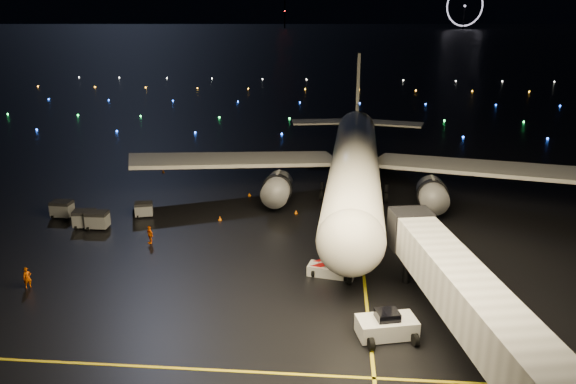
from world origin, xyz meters
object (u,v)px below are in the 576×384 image
at_px(airliner, 356,134).
at_px(crew_a, 27,278).
at_px(baggage_cart_2, 62,209).
at_px(baggage_cart_0, 97,220).
at_px(crew_c, 150,235).
at_px(baggage_cart_1, 144,210).
at_px(belt_loader, 332,260).
at_px(baggage_cart_3, 85,219).
at_px(pushback_tug, 387,324).

height_order(airliner, crew_a, airliner).
height_order(crew_a, baggage_cart_2, baggage_cart_2).
bearing_deg(baggage_cart_0, crew_a, -93.07).
xyz_separation_m(crew_c, baggage_cart_2, (-12.03, 6.37, 0.02)).
height_order(airliner, baggage_cart_1, airliner).
bearing_deg(crew_a, crew_c, 12.13).
bearing_deg(baggage_cart_2, belt_loader, -18.98).
distance_m(belt_loader, baggage_cart_1, 24.71).
bearing_deg(baggage_cart_3, belt_loader, -29.30).
distance_m(crew_a, baggage_cart_1, 17.85).
xyz_separation_m(crew_a, baggage_cart_0, (0.40, 13.37, 0.03)).
distance_m(crew_c, baggage_cart_2, 13.61).
height_order(pushback_tug, belt_loader, belt_loader).
xyz_separation_m(airliner, baggage_cart_3, (-28.74, -13.25, -6.88)).
relative_size(airliner, belt_loader, 9.35).
relative_size(airliner, baggage_cart_2, 24.93).
relative_size(crew_a, crew_c, 0.99).
relative_size(airliner, baggage_cart_0, 24.95).
height_order(pushback_tug, baggage_cart_2, pushback_tug).
relative_size(pushback_tug, belt_loader, 0.70).
bearing_deg(belt_loader, crew_c, 174.52).
height_order(crew_c, baggage_cart_2, baggage_cart_2).
xyz_separation_m(airliner, crew_c, (-20.50, -16.87, -6.91)).
height_order(pushback_tug, baggage_cart_3, pushback_tug).
relative_size(airliner, baggage_cart_1, 28.82).
distance_m(crew_a, crew_c, 12.28).
bearing_deg(baggage_cart_1, baggage_cart_2, 170.84).
bearing_deg(baggage_cart_2, crew_a, -70.51).
distance_m(belt_loader, baggage_cart_2, 32.27).
distance_m(pushback_tug, baggage_cart_0, 33.96).
relative_size(baggage_cart_1, baggage_cart_3, 0.86).
xyz_separation_m(belt_loader, crew_c, (-17.92, 5.61, -0.51)).
height_order(crew_a, crew_c, crew_c).
height_order(airliner, pushback_tug, airliner).
relative_size(crew_a, baggage_cart_3, 0.82).
bearing_deg(crew_c, crew_a, -82.95).
relative_size(pushback_tug, baggage_cart_0, 1.86).
bearing_deg(baggage_cart_1, baggage_cart_0, -147.99).
bearing_deg(baggage_cart_1, belt_loader, -47.37).
xyz_separation_m(baggage_cart_2, baggage_cart_3, (3.79, -2.75, 0.01)).
bearing_deg(baggage_cart_1, pushback_tug, -57.35).
distance_m(crew_c, baggage_cart_1, 8.00).
bearing_deg(baggage_cart_1, crew_a, -118.76).
distance_m(pushback_tug, crew_c, 26.47).
relative_size(belt_loader, baggage_cart_2, 2.67).
xyz_separation_m(belt_loader, baggage_cart_3, (-26.16, 9.24, -0.49)).
xyz_separation_m(baggage_cart_1, baggage_cart_3, (-5.16, -3.76, 0.13)).
relative_size(crew_c, baggage_cart_2, 0.83).
distance_m(crew_a, baggage_cart_0, 13.38).
xyz_separation_m(airliner, baggage_cart_2, (-32.53, -10.50, -6.89)).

